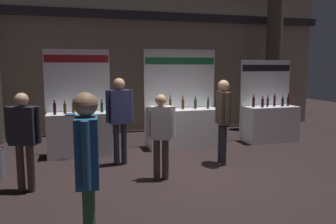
{
  "coord_description": "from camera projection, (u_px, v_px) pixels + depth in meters",
  "views": [
    {
      "loc": [
        -2.2,
        -5.9,
        2.09
      ],
      "look_at": [
        -0.32,
        0.65,
        1.15
      ],
      "focal_mm": 35.62,
      "sensor_mm": 36.0,
      "label": 1
    }
  ],
  "objects": [
    {
      "name": "visitor_4",
      "position": [
        24.0,
        133.0,
        5.5
      ],
      "size": [
        0.57,
        0.37,
        1.66
      ],
      "rotation": [
        0.0,
        0.0,
        2.8
      ],
      "color": "#47382D",
      "rests_on": "ground_plane"
    },
    {
      "name": "exhibitor_booth_0",
      "position": [
        79.0,
        129.0,
        7.84
      ],
      "size": [
        1.52,
        0.69,
        2.49
      ],
      "color": "white",
      "rests_on": "ground_plane"
    },
    {
      "name": "visitor_3",
      "position": [
        120.0,
        112.0,
        7.01
      ],
      "size": [
        0.58,
        0.3,
        1.85
      ],
      "rotation": [
        0.0,
        0.0,
        0.12
      ],
      "color": "#23232D",
      "rests_on": "ground_plane"
    },
    {
      "name": "hall_colonnade",
      "position": [
        142.0,
        28.0,
        10.54
      ],
      "size": [
        12.59,
        1.29,
        6.64
      ],
      "color": "tan",
      "rests_on": "ground_plane"
    },
    {
      "name": "visitor_7",
      "position": [
        223.0,
        114.0,
        7.05
      ],
      "size": [
        0.25,
        0.57,
        1.81
      ],
      "rotation": [
        0.0,
        0.0,
        1.46
      ],
      "color": "#23232D",
      "rests_on": "ground_plane"
    },
    {
      "name": "visitor_2",
      "position": [
        88.0,
        163.0,
        3.4
      ],
      "size": [
        0.26,
        0.57,
        1.84
      ],
      "rotation": [
        0.0,
        0.0,
        1.49
      ],
      "color": "#33563D",
      "rests_on": "ground_plane"
    },
    {
      "name": "ground_plane",
      "position": [
        193.0,
        174.0,
        6.5
      ],
      "size": [
        25.17,
        25.17,
        0.0
      ],
      "primitive_type": "plane",
      "color": "black"
    },
    {
      "name": "visitor_0",
      "position": [
        161.0,
        130.0,
        6.09
      ],
      "size": [
        0.51,
        0.31,
        1.59
      ],
      "rotation": [
        0.0,
        0.0,
        2.88
      ],
      "color": "#47382D",
      "rests_on": "ground_plane"
    },
    {
      "name": "exhibitor_booth_1",
      "position": [
        183.0,
        123.0,
        8.7
      ],
      "size": [
        1.95,
        0.66,
        2.53
      ],
      "color": "white",
      "rests_on": "ground_plane"
    },
    {
      "name": "exhibitor_booth_2",
      "position": [
        270.0,
        120.0,
        9.33
      ],
      "size": [
        1.55,
        0.66,
        2.27
      ],
      "color": "white",
      "rests_on": "ground_plane"
    }
  ]
}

